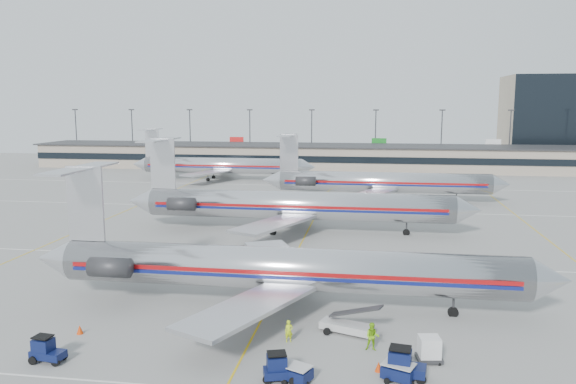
% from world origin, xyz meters
% --- Properties ---
extents(ground, '(260.00, 260.00, 0.00)m').
position_xyz_m(ground, '(0.00, 0.00, 0.00)').
color(ground, gray).
rests_on(ground, ground).
extents(apron_markings, '(160.00, 0.15, 0.02)m').
position_xyz_m(apron_markings, '(0.00, 10.00, 0.01)').
color(apron_markings, silver).
rests_on(apron_markings, ground).
extents(terminal, '(162.00, 17.00, 6.25)m').
position_xyz_m(terminal, '(0.00, 97.97, 3.16)').
color(terminal, gray).
rests_on(terminal, ground).
extents(light_mast_row, '(163.60, 0.40, 15.28)m').
position_xyz_m(light_mast_row, '(0.00, 112.00, 8.58)').
color(light_mast_row, '#38383D').
rests_on(light_mast_row, ground).
extents(distant_building, '(30.00, 20.00, 25.00)m').
position_xyz_m(distant_building, '(62.00, 128.00, 12.50)').
color(distant_building, tan).
rests_on(distant_building, ground).
extents(jet_foreground, '(44.09, 25.96, 11.54)m').
position_xyz_m(jet_foreground, '(0.73, -3.92, 3.35)').
color(jet_foreground, silver).
rests_on(jet_foreground, ground).
extents(jet_second_row, '(46.69, 27.49, 12.22)m').
position_xyz_m(jet_second_row, '(-2.16, 24.02, 3.55)').
color(jet_second_row, silver).
rests_on(jet_second_row, ground).
extents(jet_third_row, '(42.34, 26.05, 11.58)m').
position_xyz_m(jet_third_row, '(9.38, 49.64, 3.36)').
color(jet_third_row, silver).
rests_on(jet_third_row, ground).
extents(jet_back_row, '(41.56, 25.56, 11.36)m').
position_xyz_m(jet_back_row, '(-25.32, 72.11, 3.30)').
color(jet_back_row, silver).
rests_on(jet_back_row, ground).
extents(tug_left, '(2.29, 1.35, 1.77)m').
position_xyz_m(tug_left, '(-12.43, -16.09, 0.80)').
color(tug_left, '#0A133C').
rests_on(tug_left, ground).
extents(tug_center, '(2.40, 1.66, 1.78)m').
position_xyz_m(tug_center, '(2.98, -16.30, 0.81)').
color(tug_center, '#0A133C').
rests_on(tug_center, ground).
extents(tug_right, '(2.63, 1.61, 2.00)m').
position_xyz_m(tug_right, '(10.38, -14.91, 0.91)').
color(tug_right, '#0A133C').
rests_on(tug_right, ground).
extents(cart_inner, '(2.14, 1.86, 1.02)m').
position_xyz_m(cart_inner, '(3.99, -16.24, 0.54)').
color(cart_inner, '#0A133C').
rests_on(cart_inner, ground).
extents(cart_outer, '(2.25, 1.92, 1.08)m').
position_xyz_m(cart_outer, '(10.11, -15.20, 0.57)').
color(cart_outer, '#0A133C').
rests_on(cart_outer, ground).
extents(uld_container, '(1.76, 1.54, 1.67)m').
position_xyz_m(uld_container, '(12.19, -12.30, 0.85)').
color(uld_container, '#2D2D30').
rests_on(uld_container, ground).
extents(belt_loader, '(4.71, 2.63, 2.41)m').
position_xyz_m(belt_loader, '(6.76, -8.48, 0.65)').
color(belt_loader, '#A9A9A9').
rests_on(belt_loader, ground).
extents(ramp_worker_near, '(0.67, 0.54, 1.58)m').
position_xyz_m(ramp_worker_near, '(2.71, -10.64, 0.79)').
color(ramp_worker_near, '#BDDA14').
rests_on(ramp_worker_near, ground).
extents(ramp_worker_far, '(0.95, 0.75, 1.95)m').
position_xyz_m(ramp_worker_far, '(8.53, -11.16, 0.97)').
color(ramp_worker_far, '#77BF12').
rests_on(ramp_worker_far, ground).
extents(cone_right, '(0.61, 0.61, 0.65)m').
position_xyz_m(cone_right, '(8.93, -14.20, 0.32)').
color(cone_right, '#CA3506').
rests_on(cone_right, ground).
extents(cone_left, '(0.49, 0.49, 0.66)m').
position_xyz_m(cone_left, '(-12.60, -11.53, 0.33)').
color(cone_left, '#CA3506').
rests_on(cone_left, ground).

